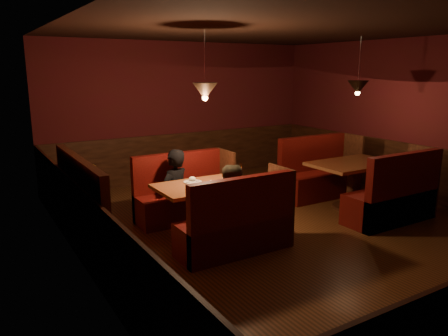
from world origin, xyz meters
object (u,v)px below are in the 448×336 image
main_bench_far (184,198)px  diner_b (235,194)px  main_table (207,196)px  diner_a (174,176)px  main_bench_near (238,229)px  second_table (352,174)px  second_bench_near (395,200)px  second_bench_far (318,177)px

main_bench_far → diner_b: 1.48m
main_table → diner_a: 0.71m
main_bench_near → diner_a: diner_a is taller
second_table → diner_a: size_ratio=0.94×
second_bench_near → diner_b: bearing=170.7°
main_table → diner_a: size_ratio=0.93×
main_bench_far → second_table: size_ratio=1.08×
main_bench_far → diner_b: bearing=-87.5°
main_bench_far → main_bench_near: 1.59m
second_bench_near → main_bench_far: bearing=145.7°
main_table → main_bench_far: (0.02, 0.80, -0.24)m
second_bench_far → diner_a: (-2.94, 0.01, 0.40)m
second_bench_far → diner_a: size_ratio=1.04×
diner_b → second_bench_near: bearing=-2.6°
second_table → diner_b: (-2.63, -0.42, 0.14)m
main_table → second_table: bearing=-4.4°
main_bench_near → second_bench_far: bearing=27.9°
second_bench_near → diner_b: size_ratio=1.06×
main_bench_far → diner_a: diner_a is taller
second_bench_near → second_bench_far: bearing=90.0°
main_table → diner_a: bearing=107.3°
main_table → diner_a: (-0.20, 0.65, 0.18)m
diner_a → second_table: bearing=140.1°
main_bench_near → diner_b: size_ratio=1.04×
main_bench_near → second_bench_far: size_ratio=0.98×
main_bench_near → second_bench_near: size_ratio=0.98×
main_table → second_table: size_ratio=0.98×
main_bench_near → diner_a: bearing=98.6°
second_table → second_bench_near: (0.03, -0.85, -0.24)m
main_table → second_bench_far: (2.74, 0.65, -0.22)m
diner_a → diner_b: diner_a is taller
main_table → diner_b: size_ratio=0.95×
main_bench_far → diner_b: (0.06, -1.42, 0.41)m
main_bench_near → diner_a: (-0.22, 1.45, 0.42)m
main_table → second_bench_far: 2.82m
second_bench_near → diner_a: bearing=149.8°
second_table → diner_b: bearing=-171.0°
main_bench_far → second_bench_far: bearing=-3.2°
main_bench_far → second_bench_near: 3.29m
second_table → diner_b: size_ratio=0.96×
second_table → diner_b: 2.66m
second_table → second_bench_far: bearing=87.8°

